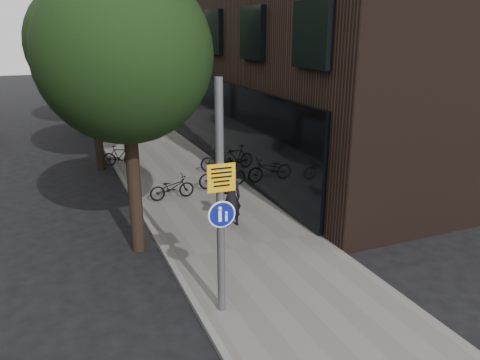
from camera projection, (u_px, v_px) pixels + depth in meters
ground at (300, 316)px, 10.14m from camera, size 120.00×120.00×0.00m
sidewalk at (183, 179)px, 18.97m from camera, size 4.50×60.00×0.12m
curb_edge at (127, 186)px, 18.15m from camera, size 0.15×60.00×0.13m
street_tree_near at (127, 62)px, 11.68m from camera, size 4.40×4.40×7.50m
street_tree_mid at (91, 48)px, 19.13m from camera, size 5.00×5.00×7.80m
street_tree_far at (75, 42)px, 27.01m from camera, size 5.00×5.00×7.80m
signpost at (220, 201)px, 9.38m from camera, size 0.57×0.17×4.96m
pedestrian at (231, 198)px, 14.15m from camera, size 0.66×0.44×1.78m
parked_bike_facade_near at (222, 175)px, 17.72m from camera, size 1.89×0.67×0.99m
parked_bike_facade_far at (221, 160)px, 19.59m from camera, size 1.82×0.90×1.06m
parked_bike_curb_near at (172, 187)px, 16.54m from camera, size 1.63×0.63×0.85m
parked_bike_curb_far at (120, 156)px, 20.44m from camera, size 1.55×1.00×0.91m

